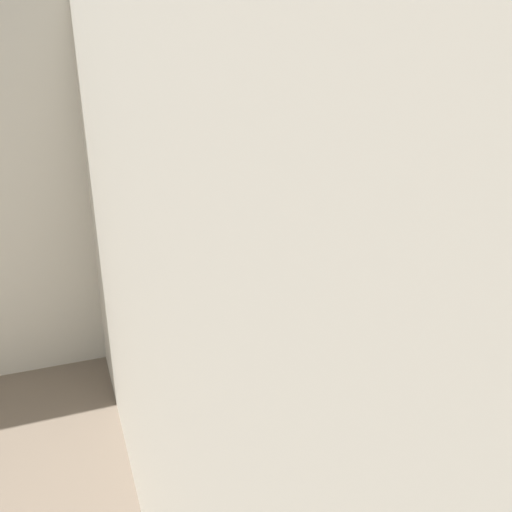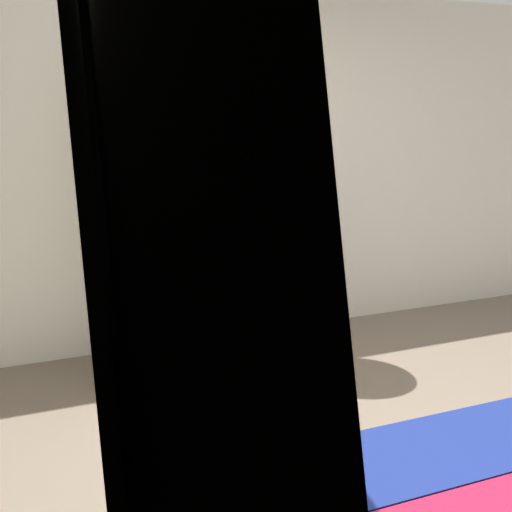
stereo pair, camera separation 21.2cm
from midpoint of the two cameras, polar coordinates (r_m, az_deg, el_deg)
wall_back at (r=3.92m, az=3.08°, el=9.12°), size 8.00×0.05×2.60m
wall_side_left at (r=2.47m, az=-14.57°, el=3.52°), size 0.05×8.00×2.60m
photo_umbrella at (r=3.26m, az=1.64°, el=13.33°), size 0.73×0.57×1.99m
tote_bag at (r=3.86m, az=-9.57°, el=-8.44°), size 0.40×0.14×0.58m
duffel_bag at (r=4.05m, az=7.05°, el=-8.54°), size 0.45×0.20×0.21m
paper_roll at (r=3.77m, az=-12.79°, el=-6.79°), size 0.07×0.07×0.70m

